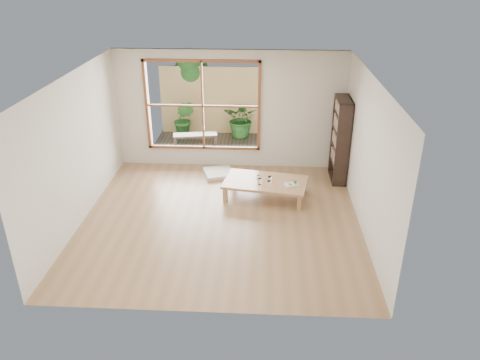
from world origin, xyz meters
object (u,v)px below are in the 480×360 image
object	(u,v)px
bookshelf	(340,140)
food_tray	(292,184)
low_table	(265,183)
garden_bench	(195,136)

from	to	relation	value
bookshelf	food_tray	distance (m)	1.57
low_table	garden_bench	size ratio (longest dim) A/B	1.56
low_table	food_tray	distance (m)	0.54
low_table	garden_bench	bearing A→B (deg)	134.57
food_tray	garden_bench	world-z (taller)	food_tray
bookshelf	garden_bench	world-z (taller)	bookshelf
low_table	food_tray	xyz separation A→B (m)	(0.52, -0.14, 0.06)
low_table	food_tray	size ratio (longest dim) A/B	5.66
food_tray	garden_bench	distance (m)	3.52
garden_bench	food_tray	bearing A→B (deg)	-59.63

